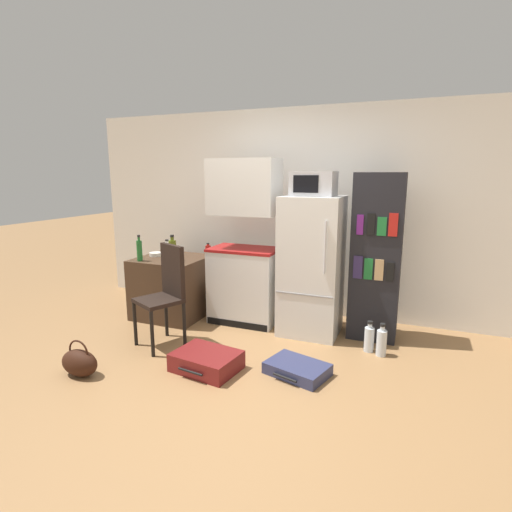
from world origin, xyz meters
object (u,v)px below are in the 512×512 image
at_px(bowl, 156,254).
at_px(bottle_ketchup_red, 208,250).
at_px(bottle_olive_oil, 173,250).
at_px(handbag, 80,362).
at_px(bottle_green_tall, 139,250).
at_px(refrigerator, 311,266).
at_px(chair, 166,287).
at_px(suitcase_large_flat, 207,361).
at_px(water_bottle_front, 381,342).
at_px(water_bottle_middle, 369,339).
at_px(microwave, 314,184).
at_px(kitchen_hutch, 245,250).
at_px(suitcase_small_flat, 297,369).
at_px(side_table, 173,287).
at_px(bottle_milk_white, 167,249).

bearing_deg(bowl, bottle_ketchup_red, 28.69).
bearing_deg(bottle_olive_oil, handbag, -89.73).
bearing_deg(bottle_green_tall, handbag, -75.58).
bearing_deg(bowl, refrigerator, 2.61).
relative_size(refrigerator, bottle_ketchup_red, 10.15).
xyz_separation_m(chair, suitcase_large_flat, (0.66, -0.37, -0.53)).
bearing_deg(water_bottle_front, water_bottle_middle, 156.41).
bearing_deg(microwave, kitchen_hutch, 176.84).
xyz_separation_m(refrigerator, suitcase_large_flat, (-0.65, -1.23, -0.68)).
bearing_deg(chair, water_bottle_middle, 41.92).
height_order(bottle_green_tall, water_bottle_front, bottle_green_tall).
height_order(kitchen_hutch, water_bottle_front, kitchen_hutch).
bearing_deg(refrigerator, bowl, -177.39).
relative_size(microwave, bottle_green_tall, 1.46).
height_order(suitcase_small_flat, handbag, handbag).
xyz_separation_m(bowl, water_bottle_middle, (2.66, -0.19, -0.63)).
distance_m(bottle_green_tall, water_bottle_middle, 2.76).
bearing_deg(kitchen_hutch, suitcase_large_flat, -82.36).
xyz_separation_m(water_bottle_front, water_bottle_middle, (-0.12, 0.05, -0.01)).
bearing_deg(bottle_green_tall, microwave, 11.58).
height_order(side_table, suitcase_small_flat, side_table).
bearing_deg(bottle_ketchup_red, handbag, -96.59).
xyz_separation_m(bottle_milk_white, water_bottle_middle, (2.50, -0.21, -0.70)).
bearing_deg(handbag, kitchen_hutch, 65.51).
distance_m(bottle_green_tall, bottle_milk_white, 0.38).
bearing_deg(water_bottle_front, microwave, 157.66).
bearing_deg(refrigerator, bottle_ketchup_red, 170.92).
relative_size(refrigerator, microwave, 3.37).
xyz_separation_m(suitcase_large_flat, water_bottle_middle, (1.33, 0.95, 0.05)).
height_order(bowl, suitcase_small_flat, bowl).
relative_size(bottle_green_tall, chair, 0.30).
height_order(bottle_milk_white, handbag, bottle_milk_white).
bearing_deg(bottle_green_tall, refrigerator, 11.62).
bearing_deg(bottle_milk_white, microwave, 2.06).
distance_m(microwave, suitcase_large_flat, 2.10).
distance_m(kitchen_hutch, bottle_green_tall, 1.24).
bearing_deg(suitcase_small_flat, suitcase_large_flat, -148.18).
xyz_separation_m(bottle_olive_oil, water_bottle_front, (2.44, -0.11, -0.73)).
xyz_separation_m(bowl, chair, (0.67, -0.77, -0.15)).
bearing_deg(kitchen_hutch, bottle_green_tall, -158.76).
bearing_deg(bottle_ketchup_red, suitcase_small_flat, -38.41).
bearing_deg(bottle_ketchup_red, water_bottle_middle, -13.55).
height_order(bottle_olive_oil, water_bottle_front, bottle_olive_oil).
relative_size(bottle_milk_white, suitcase_large_flat, 0.34).
distance_m(side_table, handbag, 1.66).
xyz_separation_m(bottle_olive_oil, handbag, (0.01, -1.52, -0.75)).
distance_m(suitcase_large_flat, water_bottle_front, 1.71).
height_order(microwave, suitcase_large_flat, microwave).
height_order(chair, suitcase_large_flat, chair).
bearing_deg(bottle_milk_white, bottle_green_tall, -114.45).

